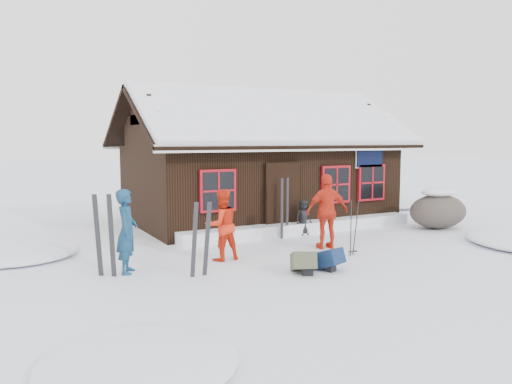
% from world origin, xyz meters
% --- Properties ---
extents(ground, '(120.00, 120.00, 0.00)m').
position_xyz_m(ground, '(0.00, 0.00, 0.00)').
color(ground, white).
rests_on(ground, ground).
extents(mountain_hut, '(8.90, 6.09, 4.42)m').
position_xyz_m(mountain_hut, '(1.50, 4.98, 1.58)').
color(mountain_hut, black).
rests_on(mountain_hut, ground).
extents(snow_drift, '(7.60, 0.60, 0.35)m').
position_xyz_m(snow_drift, '(1.50, 2.25, 0.17)').
color(snow_drift, white).
rests_on(snow_drift, ground).
extents(snow_mounds, '(20.60, 13.20, 0.48)m').
position_xyz_m(snow_mounds, '(1.65, 1.86, 0.00)').
color(snow_mounds, white).
rests_on(snow_mounds, ground).
extents(skier_teal, '(0.62, 0.74, 1.72)m').
position_xyz_m(skier_teal, '(-4.06, 0.32, 0.86)').
color(skier_teal, navy).
rests_on(skier_teal, ground).
extents(skier_orange_left, '(0.80, 0.64, 1.60)m').
position_xyz_m(skier_orange_left, '(-1.92, 0.39, 0.80)').
color(skier_orange_left, red).
rests_on(skier_orange_left, ground).
extents(skier_orange_right, '(1.16, 0.67, 1.86)m').
position_xyz_m(skier_orange_right, '(0.89, 0.26, 0.93)').
color(skier_orange_right, red).
rests_on(skier_orange_right, ground).
extents(skier_crouched, '(0.49, 0.32, 0.99)m').
position_xyz_m(skier_crouched, '(1.38, 2.06, 0.50)').
color(skier_crouched, black).
rests_on(skier_crouched, ground).
extents(boulder, '(1.89, 1.42, 1.11)m').
position_xyz_m(boulder, '(5.59, 0.98, 0.56)').
color(boulder, '#534942').
rests_on(boulder, ground).
extents(ski_pair_left, '(0.45, 0.15, 1.54)m').
position_xyz_m(ski_pair_left, '(-2.83, -0.61, 0.72)').
color(ski_pair_left, black).
rests_on(ski_pair_left, ground).
extents(ski_pair_mid, '(0.39, 0.26, 1.69)m').
position_xyz_m(ski_pair_mid, '(-4.50, 0.29, 0.80)').
color(ski_pair_mid, black).
rests_on(ski_pair_mid, ground).
extents(ski_pair_right, '(0.36, 0.19, 1.71)m').
position_xyz_m(ski_pair_right, '(0.67, 1.92, 0.80)').
color(ski_pair_right, black).
rests_on(ski_pair_right, ground).
extents(ski_poles, '(0.24, 0.12, 1.34)m').
position_xyz_m(ski_poles, '(1.01, -0.60, 0.63)').
color(ski_poles, black).
rests_on(ski_poles, ground).
extents(backpack_blue, '(0.62, 0.71, 0.32)m').
position_xyz_m(backpack_blue, '(-0.34, -1.43, 0.16)').
color(backpack_blue, '#112449').
rests_on(backpack_blue, ground).
extents(backpack_olive, '(0.69, 0.77, 0.34)m').
position_xyz_m(backpack_olive, '(-0.94, -1.43, 0.17)').
color(backpack_olive, '#454834').
rests_on(backpack_olive, ground).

